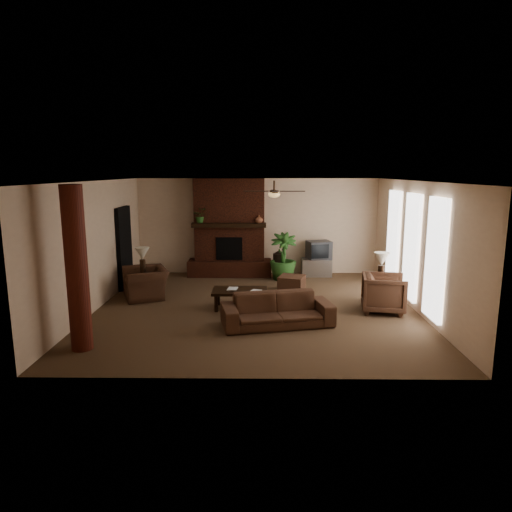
{
  "coord_description": "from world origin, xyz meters",
  "views": [
    {
      "loc": [
        0.13,
        -9.67,
        3.01
      ],
      "look_at": [
        0.0,
        0.4,
        1.1
      ],
      "focal_mm": 31.57,
      "sensor_mm": 36.0,
      "label": 1
    }
  ],
  "objects_px": {
    "floor_plant": "(283,267)",
    "lamp_left": "(142,255)",
    "coffee_table": "(240,292)",
    "ottoman": "(292,284)",
    "armchair_left": "(146,278)",
    "side_table_left": "(142,284)",
    "floor_vase": "(279,263)",
    "lamp_right": "(382,261)",
    "side_table_right": "(380,292)",
    "log_column": "(77,269)",
    "armchair_right": "(384,291)",
    "tv_stand": "(316,267)",
    "sofa": "(277,305)"
  },
  "relations": [
    {
      "from": "ottoman",
      "to": "lamp_left",
      "type": "xyz_separation_m",
      "value": [
        -3.64,
        -0.43,
        0.8
      ]
    },
    {
      "from": "ottoman",
      "to": "floor_plant",
      "type": "bearing_deg",
      "value": 97.27
    },
    {
      "from": "sofa",
      "to": "lamp_right",
      "type": "distance_m",
      "value": 2.89
    },
    {
      "from": "log_column",
      "to": "floor_plant",
      "type": "relative_size",
      "value": 2.13
    },
    {
      "from": "coffee_table",
      "to": "armchair_left",
      "type": "bearing_deg",
      "value": 159.33
    },
    {
      "from": "lamp_left",
      "to": "side_table_right",
      "type": "relative_size",
      "value": 1.18
    },
    {
      "from": "armchair_right",
      "to": "floor_plant",
      "type": "distance_m",
      "value": 3.55
    },
    {
      "from": "side_table_right",
      "to": "lamp_left",
      "type": "bearing_deg",
      "value": 173.96
    },
    {
      "from": "ottoman",
      "to": "lamp_left",
      "type": "bearing_deg",
      "value": -173.31
    },
    {
      "from": "floor_vase",
      "to": "log_column",
      "type": "bearing_deg",
      "value": -124.09
    },
    {
      "from": "coffee_table",
      "to": "ottoman",
      "type": "distance_m",
      "value": 1.91
    },
    {
      "from": "ottoman",
      "to": "floor_plant",
      "type": "distance_m",
      "value": 1.3
    },
    {
      "from": "log_column",
      "to": "ottoman",
      "type": "distance_m",
      "value": 5.52
    },
    {
      "from": "sofa",
      "to": "side_table_right",
      "type": "distance_m",
      "value": 2.86
    },
    {
      "from": "floor_vase",
      "to": "side_table_right",
      "type": "relative_size",
      "value": 1.4
    },
    {
      "from": "floor_vase",
      "to": "lamp_left",
      "type": "xyz_separation_m",
      "value": [
        -3.38,
        -1.93,
        0.57
      ]
    },
    {
      "from": "lamp_right",
      "to": "tv_stand",
      "type": "bearing_deg",
      "value": 111.58
    },
    {
      "from": "armchair_left",
      "to": "tv_stand",
      "type": "xyz_separation_m",
      "value": [
        4.39,
        2.34,
        -0.23
      ]
    },
    {
      "from": "armchair_left",
      "to": "side_table_left",
      "type": "xyz_separation_m",
      "value": [
        -0.13,
        0.17,
        -0.2
      ]
    },
    {
      "from": "floor_plant",
      "to": "lamp_right",
      "type": "distance_m",
      "value": 3.21
    },
    {
      "from": "armchair_right",
      "to": "tv_stand",
      "type": "height_order",
      "value": "armchair_right"
    },
    {
      "from": "side_table_left",
      "to": "floor_vase",
      "type": "bearing_deg",
      "value": 29.17
    },
    {
      "from": "sofa",
      "to": "floor_vase",
      "type": "xyz_separation_m",
      "value": [
        0.19,
        4.05,
        0.01
      ]
    },
    {
      "from": "log_column",
      "to": "armchair_right",
      "type": "xyz_separation_m",
      "value": [
        5.72,
        2.15,
        -0.95
      ]
    },
    {
      "from": "sofa",
      "to": "side_table_right",
      "type": "relative_size",
      "value": 3.92
    },
    {
      "from": "floor_plant",
      "to": "side_table_right",
      "type": "bearing_deg",
      "value": -47.15
    },
    {
      "from": "log_column",
      "to": "side_table_right",
      "type": "distance_m",
      "value": 6.53
    },
    {
      "from": "armchair_left",
      "to": "coffee_table",
      "type": "relative_size",
      "value": 0.91
    },
    {
      "from": "floor_plant",
      "to": "lamp_left",
      "type": "height_order",
      "value": "lamp_left"
    },
    {
      "from": "ottoman",
      "to": "lamp_right",
      "type": "height_order",
      "value": "lamp_right"
    },
    {
      "from": "armchair_left",
      "to": "floor_plant",
      "type": "xyz_separation_m",
      "value": [
        3.39,
        1.85,
        -0.11
      ]
    },
    {
      "from": "lamp_left",
      "to": "side_table_left",
      "type": "bearing_deg",
      "value": 154.5
    },
    {
      "from": "tv_stand",
      "to": "lamp_right",
      "type": "height_order",
      "value": "lamp_right"
    },
    {
      "from": "floor_plant",
      "to": "lamp_left",
      "type": "xyz_separation_m",
      "value": [
        -3.48,
        -1.7,
        0.63
      ]
    },
    {
      "from": "armchair_left",
      "to": "side_table_right",
      "type": "xyz_separation_m",
      "value": [
        5.52,
        -0.45,
        -0.2
      ]
    },
    {
      "from": "armchair_left",
      "to": "armchair_right",
      "type": "bearing_deg",
      "value": 55.92
    },
    {
      "from": "floor_vase",
      "to": "side_table_left",
      "type": "distance_m",
      "value": 3.92
    },
    {
      "from": "floor_plant",
      "to": "side_table_left",
      "type": "bearing_deg",
      "value": -154.46
    },
    {
      "from": "log_column",
      "to": "floor_vase",
      "type": "bearing_deg",
      "value": 55.91
    },
    {
      "from": "lamp_left",
      "to": "log_column",
      "type": "bearing_deg",
      "value": -93.35
    },
    {
      "from": "tv_stand",
      "to": "lamp_right",
      "type": "bearing_deg",
      "value": -67.56
    },
    {
      "from": "sofa",
      "to": "ottoman",
      "type": "relative_size",
      "value": 3.6
    },
    {
      "from": "armchair_left",
      "to": "tv_stand",
      "type": "distance_m",
      "value": 4.98
    },
    {
      "from": "armchair_right",
      "to": "coffee_table",
      "type": "height_order",
      "value": "armchair_right"
    },
    {
      "from": "tv_stand",
      "to": "armchair_right",
      "type": "bearing_deg",
      "value": -72.11
    },
    {
      "from": "armchair_right",
      "to": "side_table_left",
      "type": "distance_m",
      "value": 5.7
    },
    {
      "from": "ottoman",
      "to": "floor_vase",
      "type": "relative_size",
      "value": 0.78
    },
    {
      "from": "coffee_table",
      "to": "side_table_right",
      "type": "xyz_separation_m",
      "value": [
        3.21,
        0.42,
        -0.1
      ]
    },
    {
      "from": "coffee_table",
      "to": "lamp_right",
      "type": "xyz_separation_m",
      "value": [
        3.2,
        0.39,
        0.63
      ]
    },
    {
      "from": "armchair_left",
      "to": "tv_stand",
      "type": "bearing_deg",
      "value": 95.04
    }
  ]
}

